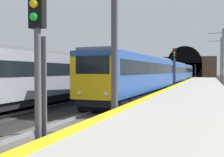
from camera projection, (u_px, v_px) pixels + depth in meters
The scene contains 13 objects.
ground_plane at pixel (49, 138), 10.02m from camera, with size 320.00×320.00×0.00m, color black.
platform_right at pixel (173, 134), 8.44m from camera, with size 112.00×4.84×1.02m, color #ADA89E.
platform_right_edge_strip at pixel (109, 114), 9.17m from camera, with size 112.00×0.50×0.01m, color yellow.
track_main_line at pixel (49, 136), 10.02m from camera, with size 160.00×3.05×0.21m.
train_main_approaching at pixel (170, 73), 40.74m from camera, with size 56.38×3.44×3.84m.
train_adjacent_platform at pixel (101, 74), 28.22m from camera, with size 41.07×3.03×4.69m.
railway_signal_near at pixel (38, 59), 6.35m from camera, with size 0.39×0.38×4.56m.
railway_signal_mid at pixel (174, 66), 31.09m from camera, with size 0.39×0.38×5.13m.
railway_signal_far at pixel (195, 71), 78.24m from camera, with size 0.39×0.38×4.38m.
overhead_signal_gantry at pixel (24, 10), 12.49m from camera, with size 0.70×9.31×7.02m.
tunnel_portal at pixel (185, 67), 94.05m from camera, with size 2.74×21.11×11.82m.
catenary_mast_near at pixel (223, 58), 37.25m from camera, with size 0.22×2.14×8.42m.
catenary_mast_far at pixel (221, 61), 43.10m from camera, with size 0.22×2.16×7.97m.
Camera 1 is at (-8.54, -5.64, 2.50)m, focal length 42.87 mm.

